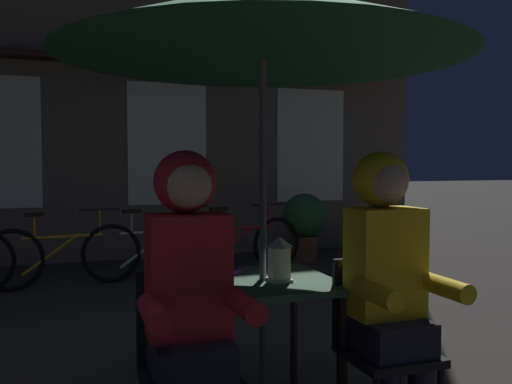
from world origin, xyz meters
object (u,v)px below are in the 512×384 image
chair_left (187,361)px  chair_right (381,338)px  cafe_table (263,298)px  bicycle_fourth (240,245)px  patio_umbrella (263,22)px  bicycle_second (63,255)px  bicycle_third (157,249)px  book (219,272)px  potted_plant (304,221)px  lantern (279,258)px  person_right_hooded (388,268)px  person_left_hooded (189,282)px

chair_left → chair_right: size_ratio=1.00×
cafe_table → bicycle_fourth: bicycle_fourth is taller
patio_umbrella → chair_left: patio_umbrella is taller
chair_right → bicycle_second: size_ratio=0.52×
bicycle_third → bicycle_fourth: 1.00m
book → potted_plant: (2.30, 4.02, -0.21)m
bicycle_fourth → potted_plant: bearing=26.5°
lantern → person_right_hooded: size_ratio=0.17×
patio_umbrella → bicycle_second: size_ratio=1.38×
cafe_table → patio_umbrella: size_ratio=0.32×
patio_umbrella → person_right_hooded: bearing=-41.6°
book → potted_plant: potted_plant is taller
patio_umbrella → person_left_hooded: size_ratio=1.65×
lantern → chair_left: (-0.54, -0.29, -0.37)m
potted_plant → person_left_hooded: bearing=-119.3°
chair_left → potted_plant: size_ratio=0.95×
chair_left → person_right_hooded: (0.96, -0.06, 0.36)m
patio_umbrella → potted_plant: size_ratio=2.51×
chair_right → patio_umbrella: bearing=142.5°
lantern → book: size_ratio=1.16×
bicycle_third → bicycle_fourth: (1.00, -0.01, 0.00)m
bicycle_fourth → book: 3.70m
book → chair_left: bearing=-138.2°
chair_left → person_right_hooded: 1.03m
patio_umbrella → lantern: bearing=-54.2°
cafe_table → book: (-0.18, 0.19, 0.11)m
cafe_table → patio_umbrella: patio_umbrella is taller
cafe_table → potted_plant: 4.71m
cafe_table → bicycle_fourth: 3.81m
bicycle_second → book: 3.54m
chair_left → bicycle_fourth: chair_left is taller
potted_plant → lantern: bearing=-115.7°
patio_umbrella → bicycle_third: patio_umbrella is taller
lantern → bicycle_third: bearing=90.5°
potted_plant → person_right_hooded: bearing=-109.5°
patio_umbrella → lantern: size_ratio=10.00×
lantern → bicycle_second: (-1.05, 3.69, -0.51)m
bicycle_fourth → book: bearing=-109.2°
chair_left → person_right_hooded: bearing=-3.4°
bicycle_second → potted_plant: bearing=10.9°
chair_left → lantern: bearing=28.0°
chair_right → bicycle_third: 4.07m
patio_umbrella → potted_plant: 4.95m
patio_umbrella → lantern: (0.06, -0.08, -1.20)m
potted_plant → book: bearing=-119.8°
bicycle_third → chair_left: bearing=-97.2°
chair_right → person_left_hooded: person_left_hooded is taller
chair_left → chair_right: 0.96m
lantern → chair_right: 0.63m
cafe_table → potted_plant: (2.12, 4.20, -0.09)m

